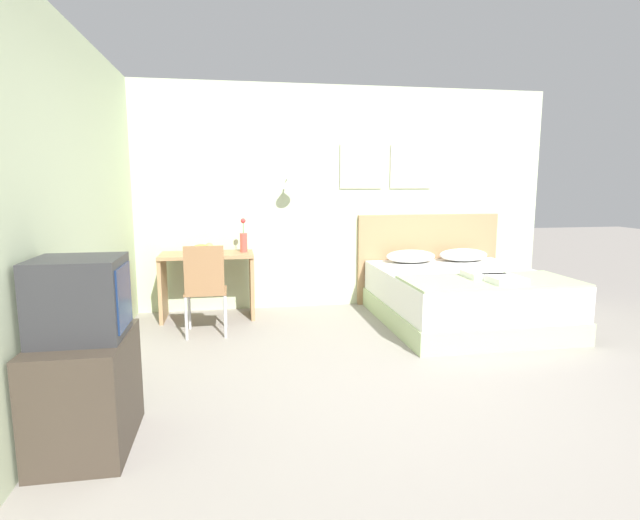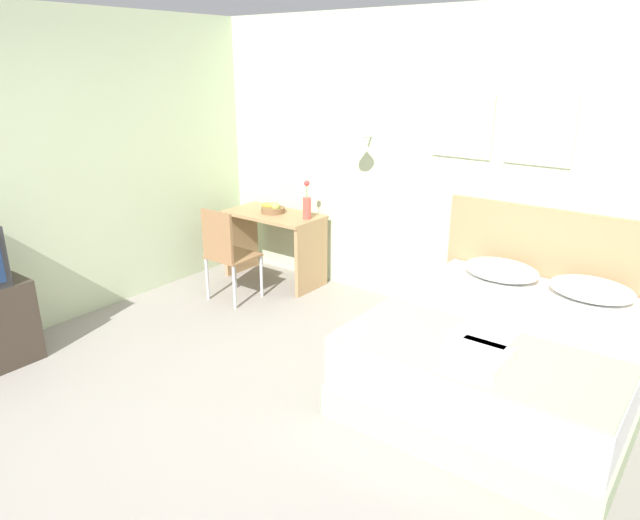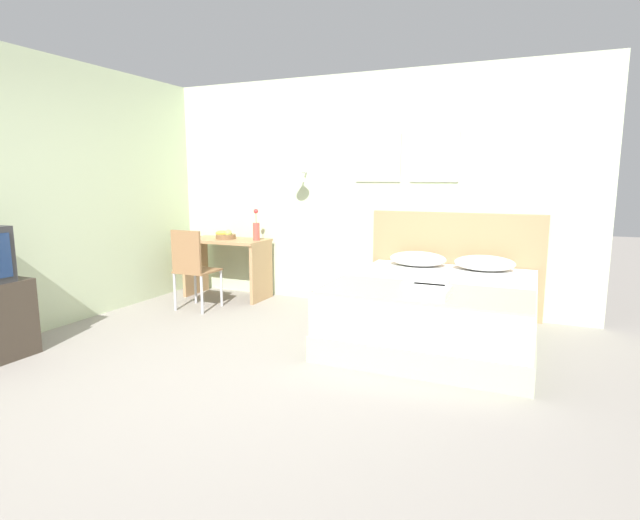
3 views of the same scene
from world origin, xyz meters
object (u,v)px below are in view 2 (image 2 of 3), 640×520
folded_towel_mid_bed (479,357)px  fruit_bowl (273,209)px  headboard (554,278)px  flower_vase (307,205)px  throw_blanket (477,351)px  desk (274,235)px  pillow_left (501,270)px  pillow_right (592,289)px  folded_towel_near_foot (485,336)px  bed (505,358)px  desk_chair (225,249)px

folded_towel_mid_bed → fruit_bowl: (-2.81, 1.41, 0.16)m
headboard → flower_vase: size_ratio=4.78×
throw_blanket → desk: (-2.73, 1.26, -0.07)m
headboard → pillow_left: size_ratio=3.07×
pillow_right → folded_towel_near_foot: 1.20m
throw_blanket → fruit_bowl: bearing=155.2°
pillow_right → pillow_left: bearing=180.0°
folded_towel_mid_bed → desk: (-2.79, 1.40, -0.11)m
bed → headboard: size_ratio=1.07×
flower_vase → pillow_left: bearing=-0.3°
bed → pillow_left: 0.87m
desk → flower_vase: size_ratio=2.66×
flower_vase → folded_towel_mid_bed: bearing=-31.0°
bed → pillow_right: bearing=64.9°
headboard → pillow_right: size_ratio=3.07×
pillow_left → pillow_right: (0.68, 0.00, 0.00)m
pillow_left → pillow_right: 0.68m
bed → pillow_left: (-0.34, 0.72, 0.36)m
folded_towel_mid_bed → desk_chair: (-2.78, 0.69, -0.08)m
headboard → pillow_left: bearing=-139.8°
throw_blanket → folded_towel_mid_bed: folded_towel_mid_bed is taller
folded_towel_mid_bed → desk: size_ratio=0.34×
fruit_bowl → flower_vase: 0.44m
desk → flower_vase: bearing=4.9°
folded_towel_mid_bed → desk_chair: size_ratio=0.38×
pillow_left → desk: desk is taller
throw_blanket → desk_chair: desk_chair is taller
bed → fruit_bowl: size_ratio=7.45×
bed → desk_chair: bearing=-179.8°
folded_towel_mid_bed → bed: bearing=95.3°
headboard → fruit_bowl: headboard is taller
bed → headboard: (0.00, 1.01, 0.28)m
pillow_left → desk: (-2.39, -0.03, -0.14)m
desk → throw_blanket: bearing=-24.8°
bed → pillow_left: bearing=115.1°
folded_towel_mid_bed → fruit_bowl: size_ratio=1.33×
headboard → desk: bearing=-173.5°
pillow_right → fruit_bowl: 3.08m
headboard → folded_towel_mid_bed: 1.71m
folded_towel_mid_bed → desk_chair: desk_chair is taller
desk_chair → flower_vase: flower_vase is taller
folded_towel_near_foot → fruit_bowl: (-2.73, 1.13, 0.16)m
pillow_right → throw_blanket: size_ratio=0.36×
throw_blanket → flower_vase: bearing=150.8°
throw_blanket → flower_vase: (-2.32, 1.30, 0.30)m
throw_blanket → folded_towel_near_foot: (-0.01, 0.14, 0.04)m
folded_towel_near_foot → flower_vase: 2.60m
throw_blanket → fruit_bowl: fruit_bowl is taller
pillow_right → desk: desk is taller
fruit_bowl → pillow_right: bearing=0.3°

